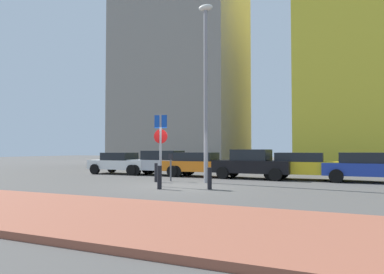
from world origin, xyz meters
TOP-DOWN VIEW (x-y plane):
  - ground_plane at (0.00, 0.00)m, footprint 120.00×120.00m
  - sidewalk_brick at (0.00, -6.85)m, footprint 40.00×4.22m
  - parked_car_white at (-6.76, 5.24)m, footprint 4.01×2.10m
  - parked_car_silver at (-3.75, 5.33)m, footprint 4.05×1.97m
  - parked_car_orange at (-1.19, 5.19)m, footprint 4.49×1.99m
  - parked_car_black at (1.83, 5.03)m, footprint 4.17×2.05m
  - parked_car_yellow at (4.35, 5.41)m, footprint 4.54×2.11m
  - parked_car_blue at (7.28, 5.25)m, footprint 4.08×2.07m
  - parking_sign_post at (-0.76, -0.35)m, footprint 0.60×0.12m
  - parking_meter at (-1.48, 1.97)m, footprint 0.18×0.14m
  - street_lamp at (0.40, 1.93)m, footprint 0.70×0.36m
  - traffic_bollard_near at (1.51, -0.49)m, footprint 0.18×0.18m
  - traffic_bollard_mid at (-1.93, 1.32)m, footprint 0.15×0.15m
  - traffic_bollard_far at (-0.31, -1.24)m, footprint 0.18×0.18m
  - building_colorful_midrise at (10.26, 26.83)m, footprint 16.30×17.02m
  - building_under_construction at (-10.98, 23.38)m, footprint 13.44×11.46m

SIDE VIEW (x-z plane):
  - ground_plane at x=0.00m, z-range 0.00..0.00m
  - sidewalk_brick at x=0.00m, z-range 0.00..0.14m
  - traffic_bollard_near at x=1.51m, z-range 0.00..0.85m
  - traffic_bollard_mid at x=-1.93m, z-range 0.00..0.90m
  - traffic_bollard_far at x=-0.31m, z-range 0.00..0.92m
  - parked_car_white at x=-6.76m, z-range 0.03..1.39m
  - parked_car_orange at x=-1.19m, z-range 0.04..1.43m
  - parked_car_blue at x=7.28m, z-range 0.04..1.45m
  - parked_car_yellow at x=4.35m, z-range 0.05..1.44m
  - parked_car_silver at x=-3.75m, z-range 0.04..1.52m
  - parked_car_black at x=1.83m, z-range 0.01..1.57m
  - parking_meter at x=-1.48m, z-range 0.20..1.55m
  - parking_sign_post at x=-0.76m, z-range 0.40..3.44m
  - street_lamp at x=0.40m, z-range 0.65..9.10m
  - building_under_construction at x=-10.98m, z-range 0.00..20.47m
  - building_colorful_midrise at x=10.26m, z-range 0.00..30.53m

